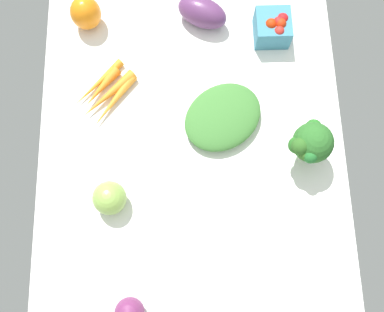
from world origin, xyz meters
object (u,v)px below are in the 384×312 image
at_px(broccoli_head, 311,143).
at_px(bell_pepper_orange, 86,13).
at_px(berry_basket, 273,27).
at_px(carrot_bunch, 106,93).
at_px(leafy_greens_clump, 223,117).
at_px(eggplant, 202,12).
at_px(heirloom_tomato_green, 110,198).

height_order(broccoli_head, bell_pepper_orange, broccoli_head).
relative_size(berry_basket, carrot_bunch, 0.47).
bearing_deg(broccoli_head, berry_basket, 9.09).
relative_size(carrot_bunch, leafy_greens_clump, 0.94).
bearing_deg(broccoli_head, carrot_bunch, 70.60).
bearing_deg(eggplant, berry_basket, -170.15).
height_order(berry_basket, leafy_greens_clump, berry_basket).
height_order(leafy_greens_clump, eggplant, eggplant).
xyz_separation_m(eggplant, bell_pepper_orange, (0.00, 0.30, 0.01)).
bearing_deg(bell_pepper_orange, broccoli_head, -125.33).
bearing_deg(broccoli_head, eggplant, 31.70).
bearing_deg(bell_pepper_orange, berry_basket, -95.91).
height_order(heirloom_tomato_green, eggplant, heirloom_tomato_green).
bearing_deg(berry_basket, eggplant, 74.76).
xyz_separation_m(berry_basket, eggplant, (0.05, 0.18, -0.00)).
height_order(broccoli_head, carrot_bunch, broccoli_head).
height_order(berry_basket, carrot_bunch, berry_basket).
relative_size(heirloom_tomato_green, bell_pepper_orange, 0.85).
bearing_deg(bell_pepper_orange, heirloom_tomato_green, -171.61).
distance_m(carrot_bunch, bell_pepper_orange, 0.22).
height_order(heirloom_tomato_green, bell_pepper_orange, bell_pepper_orange).
relative_size(leafy_greens_clump, eggplant, 1.52).
bearing_deg(eggplant, leafy_greens_clump, 123.37).
bearing_deg(leafy_greens_clump, bell_pepper_orange, 50.16).
height_order(eggplant, bell_pepper_orange, bell_pepper_orange).
distance_m(heirloom_tomato_green, eggplant, 0.54).
distance_m(heirloom_tomato_green, carrot_bunch, 0.28).
distance_m(broccoli_head, eggplant, 0.45).
bearing_deg(eggplant, bell_pepper_orange, 24.98).
distance_m(berry_basket, leafy_greens_clump, 0.28).
height_order(carrot_bunch, leafy_greens_clump, leafy_greens_clump).
distance_m(carrot_bunch, eggplant, 0.33).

